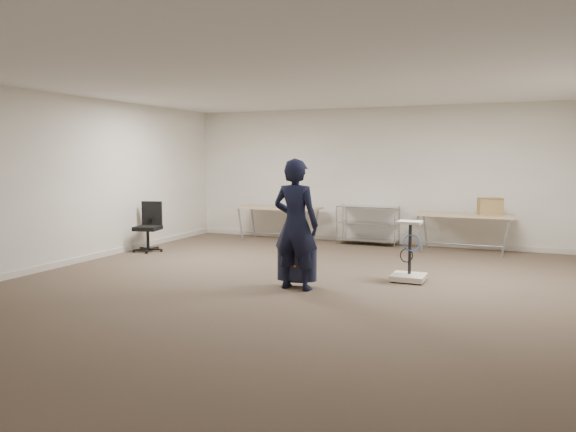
% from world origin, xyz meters
% --- Properties ---
extents(ground, '(9.00, 9.00, 0.00)m').
position_xyz_m(ground, '(0.00, 0.00, 0.00)').
color(ground, '#4A382D').
rests_on(ground, ground).
extents(room_shell, '(8.00, 9.00, 9.00)m').
position_xyz_m(room_shell, '(0.00, 1.38, 0.05)').
color(room_shell, beige).
rests_on(room_shell, ground).
extents(folding_table_left, '(1.80, 0.75, 0.73)m').
position_xyz_m(folding_table_left, '(-1.90, 3.95, 0.68)').
color(folding_table_left, tan).
rests_on(folding_table_left, ground).
extents(folding_table_right, '(1.80, 0.75, 0.73)m').
position_xyz_m(folding_table_right, '(1.90, 3.95, 0.68)').
color(folding_table_right, tan).
rests_on(folding_table_right, ground).
extents(wire_shelf, '(1.22, 0.47, 0.80)m').
position_xyz_m(wire_shelf, '(0.00, 4.20, 0.44)').
color(wire_shelf, '#B8BBBF').
rests_on(wire_shelf, ground).
extents(person, '(0.67, 0.47, 1.77)m').
position_xyz_m(person, '(0.11, 0.01, 0.88)').
color(person, black).
rests_on(person, ground).
extents(suitcase, '(0.38, 0.25, 0.97)m').
position_xyz_m(suitcase, '(0.08, 0.14, 0.33)').
color(suitcase, black).
rests_on(suitcase, ground).
extents(office_chair, '(0.57, 0.57, 0.94)m').
position_xyz_m(office_chair, '(-3.63, 1.77, 0.28)').
color(office_chair, black).
rests_on(office_chair, ground).
extents(equipment_cart, '(0.48, 0.48, 0.87)m').
position_xyz_m(equipment_cart, '(1.43, 1.10, 0.23)').
color(equipment_cart, beige).
rests_on(equipment_cart, ground).
extents(cardboard_box, '(0.48, 0.41, 0.31)m').
position_xyz_m(cardboard_box, '(2.35, 3.99, 0.88)').
color(cardboard_box, '#976346').
rests_on(cardboard_box, folding_table_right).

